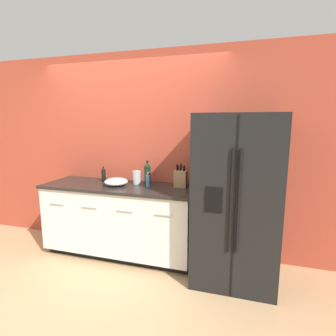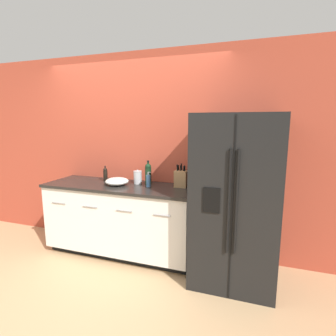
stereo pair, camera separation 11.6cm
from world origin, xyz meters
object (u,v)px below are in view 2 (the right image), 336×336
Objects in this scene: wine_bottle at (148,173)px; steel_canister at (138,177)px; knife_block at (181,178)px; oil_bottle at (105,174)px; refrigerator at (236,199)px; mixing_bowl at (117,181)px; soap_dispenser at (148,181)px.

wine_bottle is 0.15m from steel_canister.
knife_block is at bearing -0.89° from wine_bottle.
wine_bottle is at bearing 1.43° from oil_bottle.
knife_block is 1.58× the size of steel_canister.
knife_block is (-0.67, 0.22, 0.14)m from refrigerator.
refrigerator reaches higher than knife_block.
steel_canister is 0.63× the size of mixing_bowl.
soap_dispenser is at bearing 174.45° from refrigerator.
oil_bottle is at bearing 150.31° from mixing_bowl.
refrigerator reaches higher than mixing_bowl.
knife_block is 0.40m from soap_dispenser.
oil_bottle is 0.70× the size of mixing_bowl.
oil_bottle is at bearing -178.57° from wine_bottle.
steel_canister is (-0.57, -0.01, -0.02)m from knife_block.
wine_bottle is at bearing 179.11° from knife_block.
soap_dispenser is 1.02× the size of steel_canister.
refrigerator is at bearing -9.62° from steel_canister.
soap_dispenser is at bearing -162.58° from knife_block.
steel_canister reaches higher than mixing_bowl.
steel_canister is (-0.14, -0.02, -0.06)m from wine_bottle.
oil_bottle reaches higher than steel_canister.
refrigerator is 9.60× the size of soap_dispenser.
oil_bottle is 0.30m from mixing_bowl.
wine_bottle is at bearing 6.80° from steel_canister.
knife_block reaches higher than steel_canister.
steel_canister is at bearing 150.83° from soap_dispenser.
wine_bottle is at bearing 168.36° from refrigerator.
oil_bottle is 1.12× the size of steel_canister.
soap_dispenser is 0.68m from oil_bottle.
wine_bottle is at bearing 113.78° from soap_dispenser.
mixing_bowl is (-0.41, -0.04, -0.03)m from soap_dispenser.
wine_bottle is 1.63× the size of soap_dispenser.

